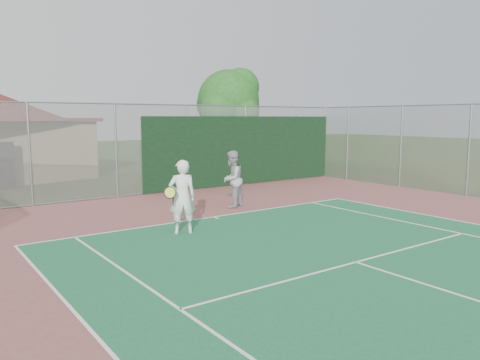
% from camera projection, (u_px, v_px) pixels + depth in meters
% --- Properties ---
extents(back_fence, '(20.08, 0.11, 3.53)m').
position_uv_depth(back_fence, '(189.00, 150.00, 19.19)').
color(back_fence, gray).
rests_on(back_fence, ground).
extents(side_fence_right, '(0.08, 9.00, 3.50)m').
position_uv_depth(side_fence_right, '(401.00, 147.00, 20.15)').
color(side_fence_right, gray).
rests_on(side_fence_right, ground).
extents(tree, '(4.17, 3.95, 5.81)m').
position_uv_depth(tree, '(230.00, 103.00, 26.69)').
color(tree, '#322312').
rests_on(tree, ground).
extents(player_white_front, '(1.10, 0.79, 1.91)m').
position_uv_depth(player_white_front, '(182.00, 198.00, 11.98)').
color(player_white_front, silver).
rests_on(player_white_front, ground).
extents(player_grey_back, '(1.15, 1.08, 1.89)m').
position_uv_depth(player_grey_back, '(232.00, 180.00, 15.53)').
color(player_grey_back, '#9FA2A4').
rests_on(player_grey_back, ground).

